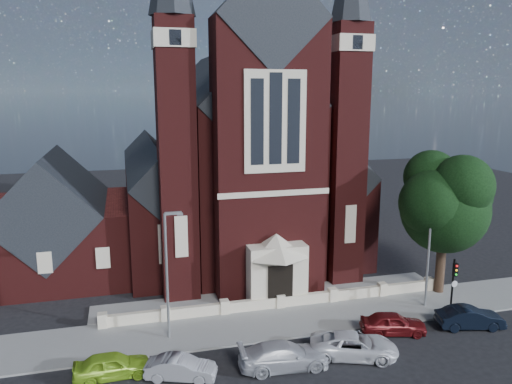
% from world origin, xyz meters
% --- Properties ---
extents(ground, '(120.00, 120.00, 0.00)m').
position_xyz_m(ground, '(0.00, 15.00, 0.00)').
color(ground, black).
rests_on(ground, ground).
extents(pavement_strip, '(60.00, 5.00, 0.12)m').
position_xyz_m(pavement_strip, '(0.00, 4.50, 0.00)').
color(pavement_strip, gray).
rests_on(pavement_strip, ground).
extents(forecourt_paving, '(26.00, 3.00, 0.14)m').
position_xyz_m(forecourt_paving, '(0.00, 8.50, 0.00)').
color(forecourt_paving, gray).
rests_on(forecourt_paving, ground).
extents(forecourt_wall, '(24.00, 0.40, 0.90)m').
position_xyz_m(forecourt_wall, '(0.00, 6.50, 0.00)').
color(forecourt_wall, beige).
rests_on(forecourt_wall, ground).
extents(church, '(20.01, 34.90, 29.20)m').
position_xyz_m(church, '(-0.00, 22.94, 8.19)').
color(church, '#471413').
rests_on(church, ground).
extents(parish_hall, '(12.00, 12.20, 10.24)m').
position_xyz_m(parish_hall, '(-16.00, 18.00, 4.01)').
color(parish_hall, '#471413').
rests_on(parish_hall, ground).
extents(street_tree, '(6.40, 6.60, 10.70)m').
position_xyz_m(street_tree, '(12.60, 5.71, 6.96)').
color(street_tree, black).
rests_on(street_tree, ground).
extents(street_lamp_left, '(1.16, 0.22, 8.09)m').
position_xyz_m(street_lamp_left, '(-7.91, 4.00, 4.60)').
color(street_lamp_left, gray).
rests_on(street_lamp_left, ground).
extents(street_lamp_right, '(1.16, 0.22, 8.09)m').
position_xyz_m(street_lamp_right, '(10.09, 4.00, 4.60)').
color(street_lamp_right, gray).
rests_on(street_lamp_right, ground).
extents(traffic_signal, '(0.28, 0.42, 4.00)m').
position_xyz_m(traffic_signal, '(11.00, 2.43, 2.58)').
color(traffic_signal, black).
rests_on(traffic_signal, ground).
extents(car_lime_van, '(4.07, 1.72, 1.37)m').
position_xyz_m(car_lime_van, '(-11.32, 0.57, 0.69)').
color(car_lime_van, '#8DC226').
rests_on(car_lime_van, ground).
extents(car_silver_a, '(3.99, 2.47, 1.24)m').
position_xyz_m(car_silver_a, '(-7.78, -0.53, 0.62)').
color(car_silver_a, '#9A9BA1').
rests_on(car_silver_a, ground).
extents(car_silver_b, '(5.15, 2.34, 1.46)m').
position_xyz_m(car_silver_b, '(-2.16, -0.94, 0.73)').
color(car_silver_b, '#B9BBC2').
rests_on(car_silver_b, ground).
extents(car_white_suv, '(5.52, 3.87, 1.40)m').
position_xyz_m(car_white_suv, '(2.11, -0.86, 0.70)').
color(car_white_suv, white).
rests_on(car_white_suv, ground).
extents(car_dark_red, '(4.38, 2.67, 1.39)m').
position_xyz_m(car_dark_red, '(5.75, 1.07, 0.70)').
color(car_dark_red, '#611013').
rests_on(car_dark_red, ground).
extents(car_navy, '(4.46, 2.36, 1.40)m').
position_xyz_m(car_navy, '(10.96, 0.48, 0.70)').
color(car_navy, black).
rests_on(car_navy, ground).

